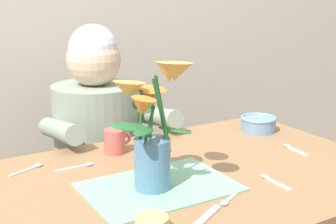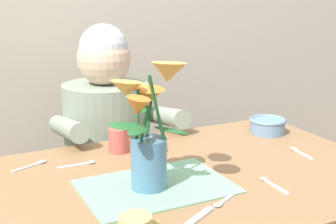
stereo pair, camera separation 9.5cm
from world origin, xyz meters
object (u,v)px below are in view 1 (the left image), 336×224
Objects in this scene: flower_vase at (153,124)px; coffee_cup at (115,141)px; dinner_knife at (201,222)px; seated_person at (98,166)px; ceramic_bowl at (258,123)px.

coffee_cup is (0.03, 0.32, -0.14)m from flower_vase.
coffee_cup is at bearing 58.19° from dinner_knife.
seated_person is 3.20× the size of flower_vase.
coffee_cup is at bearing 84.53° from flower_vase.
dinner_knife is (-0.60, -0.49, -0.03)m from ceramic_bowl.
flower_vase is 0.67m from ceramic_bowl.
coffee_cup is at bearing -104.44° from seated_person.
ceramic_bowl is (0.60, 0.26, -0.15)m from flower_vase.
flower_vase reaches higher than coffee_cup.
seated_person is at bearing 141.51° from ceramic_bowl.
dinner_knife is at bearing -140.90° from ceramic_bowl.
seated_person is at bearing 54.72° from dinner_knife.
seated_person is 0.90m from dinner_knife.
ceramic_bowl is 0.77m from dinner_knife.
flower_vase is 2.61× the size of ceramic_bowl.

